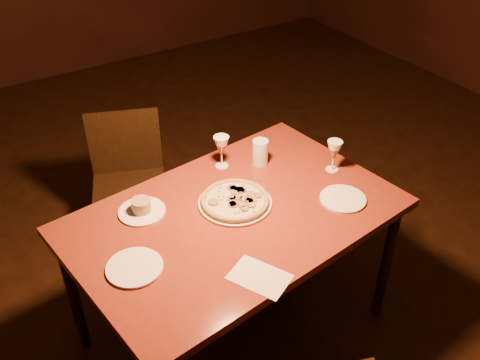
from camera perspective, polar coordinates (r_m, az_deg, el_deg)
floor at (r=2.96m, az=4.14°, el=-12.73°), size 7.00×7.00×0.00m
dining_table at (r=2.35m, az=-0.57°, el=-4.81°), size 1.49×1.06×0.75m
chair_far at (r=3.06m, az=-11.78°, el=0.15°), size 0.52×0.52×0.83m
pizza_plate at (r=2.34m, az=-0.54°, el=-2.21°), size 0.32×0.32×0.04m
ramekin_saucer at (r=2.34m, az=-10.46°, el=-3.00°), size 0.20×0.20×0.06m
wine_glass_far at (r=2.55m, az=-1.98°, el=3.03°), size 0.07×0.07×0.16m
wine_glass_right at (r=2.57m, az=9.95°, el=2.55°), size 0.07×0.07×0.16m
water_tumbler at (r=2.58m, az=2.17°, el=2.97°), size 0.08×0.08×0.13m
side_plate_left at (r=2.09m, az=-11.19°, el=-9.14°), size 0.22×0.22×0.01m
side_plate_near at (r=2.42m, az=10.92°, el=-1.99°), size 0.21×0.21×0.01m
menu_card at (r=2.03m, az=2.10°, el=-10.30°), size 0.23×0.26×0.00m
pendant_light at (r=1.87m, az=-0.75°, el=18.09°), size 0.12×0.12×0.12m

